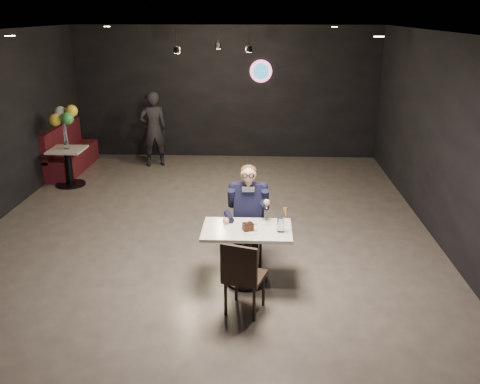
{
  "coord_description": "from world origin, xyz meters",
  "views": [
    {
      "loc": [
        0.86,
        -7.25,
        3.27
      ],
      "look_at": [
        0.57,
        -0.91,
        1.01
      ],
      "focal_mm": 38.0,
      "sensor_mm": 36.0,
      "label": 1
    }
  ],
  "objects_px": {
    "seated_man": "(248,214)",
    "booth_bench": "(72,148)",
    "main_table": "(247,256)",
    "chair_near": "(245,275)",
    "passerby": "(153,129)",
    "balloon_vase": "(66,145)",
    "chair_far": "(248,232)",
    "sundae_glass": "(281,224)",
    "side_table": "(69,166)"
  },
  "relations": [
    {
      "from": "sundae_glass",
      "to": "passerby",
      "type": "bearing_deg",
      "value": 116.88
    },
    {
      "from": "balloon_vase",
      "to": "chair_near",
      "type": "bearing_deg",
      "value": -50.04
    },
    {
      "from": "chair_far",
      "to": "chair_near",
      "type": "height_order",
      "value": "same"
    },
    {
      "from": "booth_bench",
      "to": "main_table",
      "type": "bearing_deg",
      "value": -50.02
    },
    {
      "from": "chair_far",
      "to": "seated_man",
      "type": "relative_size",
      "value": 0.64
    },
    {
      "from": "chair_near",
      "to": "sundae_glass",
      "type": "bearing_deg",
      "value": 72.12
    },
    {
      "from": "booth_bench",
      "to": "balloon_vase",
      "type": "relative_size",
      "value": 13.31
    },
    {
      "from": "main_table",
      "to": "seated_man",
      "type": "relative_size",
      "value": 0.76
    },
    {
      "from": "chair_near",
      "to": "sundae_glass",
      "type": "xyz_separation_m",
      "value": [
        0.41,
        0.57,
        0.39
      ]
    },
    {
      "from": "main_table",
      "to": "seated_man",
      "type": "distance_m",
      "value": 0.65
    },
    {
      "from": "side_table",
      "to": "passerby",
      "type": "relative_size",
      "value": 0.49
    },
    {
      "from": "booth_bench",
      "to": "balloon_vase",
      "type": "bearing_deg",
      "value": -73.3
    },
    {
      "from": "sundae_glass",
      "to": "passerby",
      "type": "xyz_separation_m",
      "value": [
        -2.64,
        5.22,
        -0.02
      ]
    },
    {
      "from": "booth_bench",
      "to": "chair_near",
      "type": "bearing_deg",
      "value": -53.6
    },
    {
      "from": "chair_far",
      "to": "sundae_glass",
      "type": "height_order",
      "value": "sundae_glass"
    },
    {
      "from": "chair_far",
      "to": "sundae_glass",
      "type": "bearing_deg",
      "value": -56.61
    },
    {
      "from": "passerby",
      "to": "main_table",
      "type": "bearing_deg",
      "value": 93.87
    },
    {
      "from": "main_table",
      "to": "chair_far",
      "type": "bearing_deg",
      "value": 90.0
    },
    {
      "from": "chair_near",
      "to": "balloon_vase",
      "type": "xyz_separation_m",
      "value": [
        -3.63,
        4.34,
        0.36
      ]
    },
    {
      "from": "main_table",
      "to": "chair_near",
      "type": "relative_size",
      "value": 1.2
    },
    {
      "from": "seated_man",
      "to": "passerby",
      "type": "relative_size",
      "value": 0.87
    },
    {
      "from": "seated_man",
      "to": "passerby",
      "type": "bearing_deg",
      "value": 115.94
    },
    {
      "from": "balloon_vase",
      "to": "side_table",
      "type": "bearing_deg",
      "value": 0.0
    },
    {
      "from": "booth_bench",
      "to": "sundae_glass",
      "type": "bearing_deg",
      "value": -47.63
    },
    {
      "from": "chair_far",
      "to": "chair_near",
      "type": "bearing_deg",
      "value": -90.0
    },
    {
      "from": "seated_man",
      "to": "sundae_glass",
      "type": "bearing_deg",
      "value": -56.61
    },
    {
      "from": "side_table",
      "to": "balloon_vase",
      "type": "bearing_deg",
      "value": 0.0
    },
    {
      "from": "chair_near",
      "to": "balloon_vase",
      "type": "height_order",
      "value": "chair_near"
    },
    {
      "from": "balloon_vase",
      "to": "chair_far",
      "type": "bearing_deg",
      "value": -40.84
    },
    {
      "from": "seated_man",
      "to": "chair_near",
      "type": "bearing_deg",
      "value": -90.0
    },
    {
      "from": "seated_man",
      "to": "passerby",
      "type": "xyz_separation_m",
      "value": [
        -2.24,
        4.6,
        0.11
      ]
    },
    {
      "from": "main_table",
      "to": "chair_near",
      "type": "xyz_separation_m",
      "value": [
        0.0,
        -0.65,
        0.09
      ]
    },
    {
      "from": "main_table",
      "to": "balloon_vase",
      "type": "height_order",
      "value": "balloon_vase"
    },
    {
      "from": "passerby",
      "to": "sundae_glass",
      "type": "bearing_deg",
      "value": 97.27
    },
    {
      "from": "chair_far",
      "to": "passerby",
      "type": "height_order",
      "value": "passerby"
    },
    {
      "from": "main_table",
      "to": "booth_bench",
      "type": "height_order",
      "value": "booth_bench"
    },
    {
      "from": "chair_far",
      "to": "balloon_vase",
      "type": "relative_size",
      "value": 6.17
    },
    {
      "from": "main_table",
      "to": "balloon_vase",
      "type": "xyz_separation_m",
      "value": [
        -3.63,
        3.69,
        0.45
      ]
    },
    {
      "from": "chair_near",
      "to": "passerby",
      "type": "height_order",
      "value": "passerby"
    },
    {
      "from": "main_table",
      "to": "chair_far",
      "type": "relative_size",
      "value": 1.2
    },
    {
      "from": "side_table",
      "to": "passerby",
      "type": "bearing_deg",
      "value": 46.07
    },
    {
      "from": "chair_near",
      "to": "balloon_vase",
      "type": "bearing_deg",
      "value": 147.55
    },
    {
      "from": "balloon_vase",
      "to": "passerby",
      "type": "bearing_deg",
      "value": 46.07
    },
    {
      "from": "sundae_glass",
      "to": "passerby",
      "type": "height_order",
      "value": "passerby"
    },
    {
      "from": "main_table",
      "to": "chair_far",
      "type": "distance_m",
      "value": 0.56
    },
    {
      "from": "main_table",
      "to": "balloon_vase",
      "type": "distance_m",
      "value": 5.2
    },
    {
      "from": "seated_man",
      "to": "booth_bench",
      "type": "distance_m",
      "value": 5.72
    },
    {
      "from": "seated_man",
      "to": "booth_bench",
      "type": "bearing_deg",
      "value": 133.53
    },
    {
      "from": "main_table",
      "to": "seated_man",
      "type": "bearing_deg",
      "value": 90.0
    },
    {
      "from": "sundae_glass",
      "to": "balloon_vase",
      "type": "bearing_deg",
      "value": 137.06
    }
  ]
}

